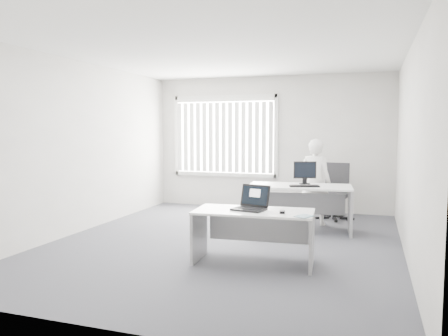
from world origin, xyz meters
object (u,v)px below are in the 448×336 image
(desk_near, at_px, (254,225))
(desk_far, at_px, (299,198))
(person, at_px, (315,182))
(office_chair, at_px, (335,202))
(laptop, at_px, (249,198))
(monitor, at_px, (305,173))

(desk_near, xyz_separation_m, desk_far, (0.27, 1.96, 0.07))
(person, bearing_deg, office_chair, -107.37)
(laptop, xyz_separation_m, monitor, (0.38, 2.17, 0.13))
(desk_far, distance_m, person, 0.66)
(desk_near, xyz_separation_m, office_chair, (0.76, 3.16, -0.16))
(monitor, bearing_deg, office_chair, 47.35)
(office_chair, distance_m, person, 0.80)
(desk_far, height_order, person, person)
(office_chair, xyz_separation_m, monitor, (-0.43, -1.00, 0.63))
(laptop, bearing_deg, office_chair, 87.85)
(monitor, bearing_deg, desk_near, -117.62)
(desk_far, relative_size, laptop, 4.41)
(person, bearing_deg, desk_near, 89.78)
(desk_near, height_order, desk_far, desk_far)
(office_chair, distance_m, laptop, 3.31)
(desk_near, height_order, monitor, monitor)
(desk_far, distance_m, laptop, 2.01)
(desk_far, distance_m, office_chair, 1.31)
(office_chair, bearing_deg, person, -109.47)
(desk_near, distance_m, person, 2.61)
(person, bearing_deg, desk_far, 82.99)
(desk_far, bearing_deg, monitor, 69.41)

